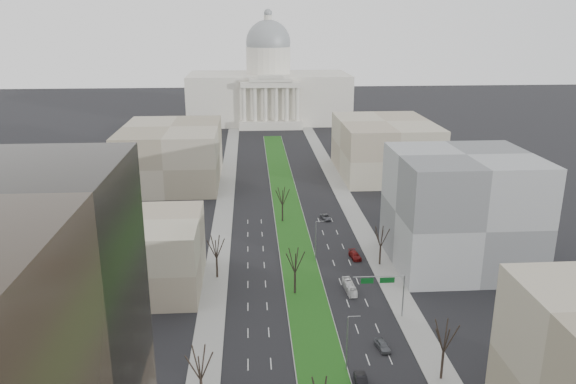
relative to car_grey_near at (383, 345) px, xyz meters
name	(u,v)px	position (x,y,z in m)	size (l,w,h in m)	color
ground	(290,221)	(-10.44, 59.76, -0.68)	(600.00, 600.00, 0.00)	black
median	(290,222)	(-10.44, 58.75, -0.57)	(8.00, 222.03, 0.20)	#999993
sidewalk_left	(218,263)	(-27.94, 34.76, -0.60)	(5.00, 330.00, 0.15)	gray
sidewalk_right	(378,259)	(7.06, 34.76, -0.60)	(5.00, 330.00, 0.15)	gray
capitol	(269,89)	(-10.44, 209.34, 15.63)	(80.00, 46.00, 55.00)	beige
building_beige_left	(133,254)	(-43.44, 24.76, 6.32)	(26.00, 22.00, 14.00)	tan
building_grey_right	(461,210)	(23.56, 31.76, 11.32)	(28.00, 26.00, 24.00)	slate
building_far_left	(172,154)	(-45.44, 99.76, 8.32)	(30.00, 40.00, 18.00)	gray
building_far_right	(384,148)	(24.56, 104.76, 8.32)	(30.00, 40.00, 18.00)	tan
tree_left_mid	(200,363)	(-27.64, -12.24, 6.32)	(5.40, 5.40, 9.72)	black
tree_left_far	(216,247)	(-27.64, 27.76, 6.17)	(5.28, 5.28, 9.50)	black
tree_right_mid	(445,336)	(6.76, -8.24, 6.48)	(5.52, 5.52, 9.94)	black
tree_right_far	(381,236)	(6.76, 31.76, 5.85)	(5.04, 5.04, 9.07)	black
tree_median_b	(295,260)	(-12.44, 19.76, 6.32)	(5.40, 5.40, 9.72)	black
tree_median_c	(282,196)	(-12.44, 59.76, 6.32)	(5.40, 5.40, 9.72)	black
streetlamp_median_b	(348,342)	(-6.68, -5.24, 4.13)	(1.90, 0.20, 9.16)	gray
streetlamp_median_c	(316,240)	(-6.68, 34.76, 4.13)	(1.90, 0.20, 9.16)	gray
mast_arm_signs	(389,286)	(3.05, 9.79, 5.43)	(9.12, 0.24, 8.09)	gray
car_grey_near	(383,345)	(0.00, 0.00, 0.00)	(1.60, 3.97, 1.35)	#53565C
car_black	(361,382)	(-5.24, -9.23, 0.09)	(1.63, 4.67, 1.54)	black
car_red	(355,255)	(2.08, 35.45, 0.01)	(1.93, 4.75, 1.38)	#620D0D
car_grey_far	(326,217)	(-0.99, 60.68, -0.04)	(2.10, 4.55, 1.26)	#505258
box_van	(349,287)	(-1.83, 20.07, 0.25)	(1.56, 6.66, 1.86)	silver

